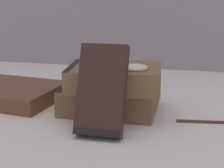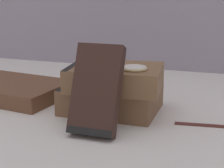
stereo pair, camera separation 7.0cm
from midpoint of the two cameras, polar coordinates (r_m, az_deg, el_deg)
ground_plane at (r=0.74m, az=2.37°, el=-4.83°), size 3.00×3.00×0.00m
book_flat_bottom at (r=0.76m, az=2.18°, el=-2.17°), size 0.19×0.14×0.05m
book_flat_top at (r=0.73m, az=2.84°, el=0.98°), size 0.19×0.15×0.05m
book_side_left at (r=0.88m, az=-13.36°, el=-0.73°), size 0.27×0.20×0.03m
book_leaning_front at (r=0.63m, az=0.73°, el=-1.39°), size 0.08×0.08×0.15m
pocket_watch at (r=0.70m, az=6.31°, el=2.41°), size 0.05×0.05×0.01m
fountain_pen at (r=0.71m, az=17.23°, el=-6.02°), size 0.12×0.02×0.01m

